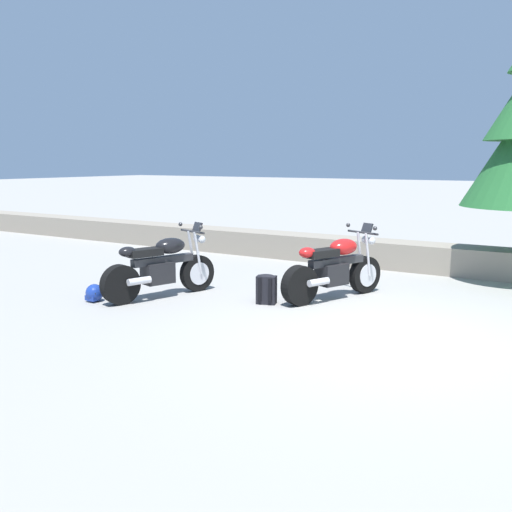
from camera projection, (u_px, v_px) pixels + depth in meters
name	position (u px, v px, depth m)	size (l,w,h in m)	color
ground_plane	(387.00, 339.00, 7.25)	(120.00, 120.00, 0.00)	gray
stone_wall	(470.00, 261.00, 11.24)	(36.00, 0.80, 0.55)	gray
motorcycle_black_near_left	(162.00, 268.00, 9.40)	(0.91, 2.01, 1.18)	black
motorcycle_red_centre	(335.00, 269.00, 9.29)	(1.02, 1.97, 1.18)	black
rider_backpack	(267.00, 288.00, 9.00)	(0.34, 0.31, 0.47)	black
rider_helmet	(94.00, 293.00, 9.14)	(0.28, 0.28, 0.28)	navy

